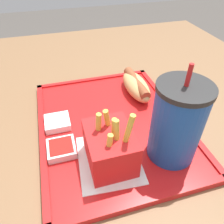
{
  "coord_description": "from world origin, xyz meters",
  "views": [
    {
      "loc": [
        0.37,
        -0.11,
        1.09
      ],
      "look_at": [
        0.03,
        -0.01,
        0.8
      ],
      "focal_mm": 35.0,
      "sensor_mm": 36.0,
      "label": 1
    }
  ],
  "objects": [
    {
      "name": "dining_table",
      "position": [
        0.0,
        0.0,
        0.38
      ],
      "size": [
        1.17,
        1.08,
        0.76
      ],
      "color": "brown",
      "rests_on": "ground_plane"
    },
    {
      "name": "fries_carton",
      "position": [
        0.13,
        -0.04,
        0.8
      ],
      "size": [
        0.1,
        0.08,
        0.12
      ],
      "color": "red",
      "rests_on": "food_tray"
    },
    {
      "name": "soda_cup",
      "position": [
        0.14,
        0.07,
        0.84
      ],
      "size": [
        0.09,
        0.09,
        0.18
      ],
      "color": "#194CA5",
      "rests_on": "food_tray"
    },
    {
      "name": "hot_dog_far",
      "position": [
        -0.06,
        0.08,
        0.79
      ],
      "size": [
        0.14,
        0.05,
        0.04
      ],
      "color": "tan",
      "rests_on": "food_tray"
    },
    {
      "name": "food_tray",
      "position": [
        0.03,
        -0.01,
        0.76
      ],
      "size": [
        0.38,
        0.31,
        0.01
      ],
      "color": "red",
      "rests_on": "dining_table"
    },
    {
      "name": "sauce_cup_mayo",
      "position": [
        0.01,
        -0.12,
        0.78
      ],
      "size": [
        0.05,
        0.05,
        0.02
      ],
      "color": "silver",
      "rests_on": "food_tray"
    },
    {
      "name": "paper_napkin",
      "position": [
        0.13,
        -0.04,
        0.77
      ],
      "size": [
        0.14,
        0.12,
        0.0
      ],
      "color": "white",
      "rests_on": "food_tray"
    },
    {
      "name": "sauce_cup_ketchup",
      "position": [
        0.08,
        -0.12,
        0.78
      ],
      "size": [
        0.05,
        0.05,
        0.02
      ],
      "color": "silver",
      "rests_on": "food_tray"
    }
  ]
}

